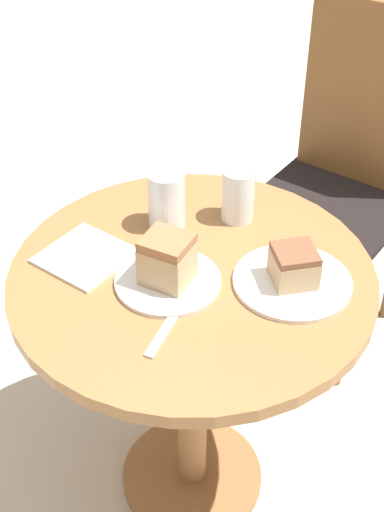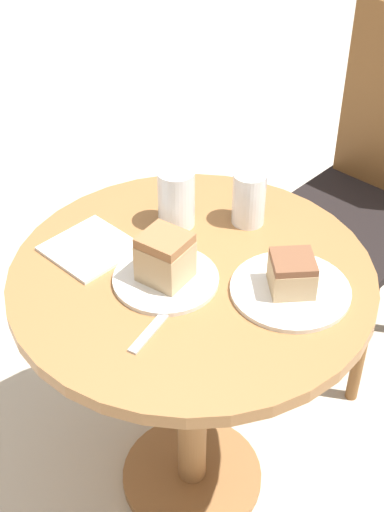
% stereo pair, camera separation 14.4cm
% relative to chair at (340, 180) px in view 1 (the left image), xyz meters
% --- Properties ---
extents(ground_plane, '(8.00, 8.00, 0.00)m').
position_rel_chair_xyz_m(ground_plane, '(-0.08, -0.79, -0.52)').
color(ground_plane, beige).
extents(table, '(0.76, 0.76, 0.72)m').
position_rel_chair_xyz_m(table, '(-0.08, -0.79, 0.04)').
color(table, '#9E6B3D').
rests_on(table, ground_plane).
extents(chair, '(0.47, 0.47, 1.02)m').
position_rel_chair_xyz_m(chair, '(0.00, 0.00, 0.00)').
color(chair, brown).
rests_on(chair, ground_plane).
extents(plate_near, '(0.22, 0.22, 0.01)m').
position_rel_chair_xyz_m(plate_near, '(-0.10, -0.85, 0.20)').
color(plate_near, silver).
rests_on(plate_near, table).
extents(plate_far, '(0.24, 0.24, 0.01)m').
position_rel_chair_xyz_m(plate_far, '(0.12, -0.73, 0.20)').
color(plate_far, silver).
rests_on(plate_far, table).
extents(cake_slice_near, '(0.09, 0.09, 0.10)m').
position_rel_chair_xyz_m(cake_slice_near, '(-0.10, -0.85, 0.26)').
color(cake_slice_near, tan).
rests_on(cake_slice_near, plate_near).
extents(cake_slice_far, '(0.12, 0.12, 0.08)m').
position_rel_chair_xyz_m(cake_slice_far, '(0.12, -0.73, 0.25)').
color(cake_slice_far, tan).
rests_on(cake_slice_far, plate_far).
extents(glass_lemonade, '(0.07, 0.07, 0.12)m').
position_rel_chair_xyz_m(glass_lemonade, '(-0.07, -0.58, 0.25)').
color(glass_lemonade, beige).
rests_on(glass_lemonade, table).
extents(glass_water, '(0.08, 0.08, 0.14)m').
position_rel_chair_xyz_m(glass_water, '(-0.20, -0.68, 0.26)').
color(glass_water, silver).
rests_on(glass_water, table).
extents(napkin_stack, '(0.19, 0.19, 0.01)m').
position_rel_chair_xyz_m(napkin_stack, '(-0.30, -0.86, 0.20)').
color(napkin_stack, white).
rests_on(napkin_stack, table).
extents(fork, '(0.03, 0.16, 0.00)m').
position_rel_chair_xyz_m(fork, '(-0.04, -0.97, 0.20)').
color(fork, silver).
rests_on(fork, table).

